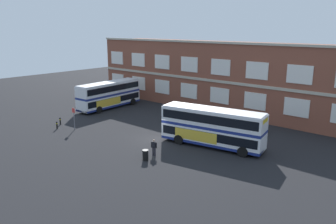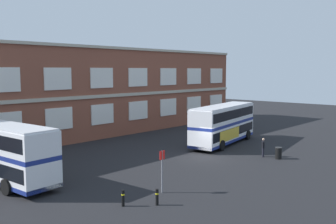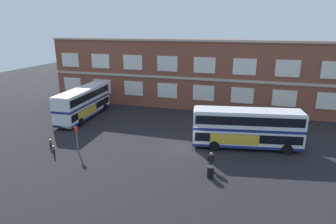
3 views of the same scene
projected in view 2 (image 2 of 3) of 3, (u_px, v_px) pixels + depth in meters
name	position (u px, v px, depth m)	size (l,w,h in m)	color
ground_plane	(190.00, 153.00, 35.79)	(120.00, 120.00, 0.00)	black
brick_terminal_building	(81.00, 93.00, 45.28)	(49.62, 8.19, 10.39)	brown
double_decker_middle	(223.00, 124.00, 40.09)	(11.28, 4.46, 4.07)	silver
waiting_passenger	(263.00, 147.00, 34.20)	(0.63, 0.35, 1.70)	black
bus_stand_flag	(162.00, 167.00, 24.11)	(0.44, 0.10, 2.70)	slate
station_litter_bin	(278.00, 153.00, 33.47)	(0.60, 0.60, 1.03)	black
safety_bollard_west	(123.00, 198.00, 21.81)	(0.19, 0.19, 0.95)	black
safety_bollard_east	(157.00, 197.00, 21.99)	(0.19, 0.19, 0.95)	black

